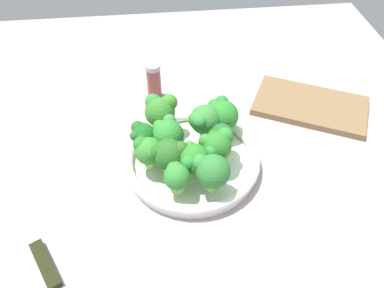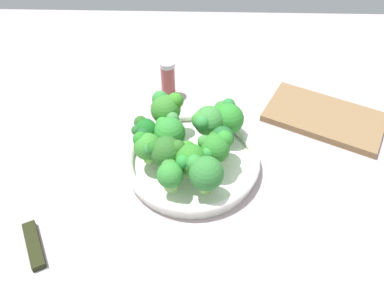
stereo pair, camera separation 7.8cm
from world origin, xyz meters
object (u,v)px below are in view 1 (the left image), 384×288
(broccoli_floret_0, at_px, (160,110))
(broccoli_floret_4, at_px, (217,145))
(broccoli_floret_7, at_px, (142,135))
(knife, at_px, (56,288))
(broccoli_floret_10, at_px, (177,176))
(broccoli_floret_11, at_px, (169,154))
(broccoli_floret_1, at_px, (194,159))
(broccoli_floret_2, at_px, (211,171))
(pepper_shaker, at_px, (154,81))
(broccoli_floret_5, at_px, (221,114))
(broccoli_floret_3, at_px, (167,134))
(broccoli_floret_8, at_px, (221,136))
(broccoli_floret_9, at_px, (149,151))
(cutting_board, at_px, (310,106))
(broccoli_floret_6, at_px, (203,120))
(bowl, at_px, (192,160))

(broccoli_floret_0, distance_m, broccoli_floret_4, 0.15)
(broccoli_floret_7, height_order, knife, broccoli_floret_7)
(broccoli_floret_10, height_order, broccoli_floret_11, broccoli_floret_11)
(broccoli_floret_1, height_order, broccoli_floret_2, broccoli_floret_2)
(knife, xyz_separation_m, pepper_shaker, (0.18, 0.48, 0.04))
(broccoli_floret_0, height_order, broccoli_floret_2, broccoli_floret_0)
(broccoli_floret_1, xyz_separation_m, broccoli_floret_11, (-0.04, 0.02, 0.00))
(broccoli_floret_1, bearing_deg, broccoli_floret_5, 59.85)
(broccoli_floret_3, relative_size, broccoli_floret_8, 1.13)
(broccoli_floret_8, relative_size, broccoli_floret_9, 0.97)
(cutting_board, bearing_deg, broccoli_floret_11, -151.55)
(broccoli_floret_8, xyz_separation_m, broccoli_floret_11, (-0.11, -0.04, 0.01))
(broccoli_floret_6, relative_size, broccoli_floret_10, 1.23)
(broccoli_floret_0, xyz_separation_m, broccoli_floret_11, (0.01, -0.12, -0.01))
(broccoli_floret_5, relative_size, knife, 0.30)
(broccoli_floret_0, height_order, pepper_shaker, broccoli_floret_0)
(broccoli_floret_9, height_order, pepper_shaker, broccoli_floret_9)
(pepper_shaker, bearing_deg, cutting_board, -13.19)
(broccoli_floret_4, height_order, broccoli_floret_9, broccoli_floret_4)
(broccoli_floret_0, relative_size, cutting_board, 0.31)
(bowl, xyz_separation_m, broccoli_floret_3, (-0.05, 0.02, 0.06))
(broccoli_floret_0, relative_size, broccoli_floret_6, 1.09)
(broccoli_floret_4, bearing_deg, broccoli_floret_9, 177.17)
(bowl, relative_size, broccoli_floret_0, 3.40)
(broccoli_floret_11, xyz_separation_m, knife, (-0.20, -0.20, -0.07))
(broccoli_floret_3, xyz_separation_m, broccoli_floret_11, (-0.00, -0.06, 0.01))
(broccoli_floret_5, distance_m, broccoli_floret_7, 0.17)
(broccoli_floret_2, height_order, broccoli_floret_8, broccoli_floret_2)
(broccoli_floret_5, xyz_separation_m, broccoli_floret_8, (-0.01, -0.07, -0.00))
(broccoli_floret_9, bearing_deg, cutting_board, 24.12)
(broccoli_floret_6, relative_size, broccoli_floret_11, 1.01)
(broccoli_floret_8, height_order, cutting_board, broccoli_floret_8)
(pepper_shaker, bearing_deg, broccoli_floret_4, -67.67)
(broccoli_floret_2, relative_size, broccoli_floret_11, 1.05)
(broccoli_floret_8, relative_size, broccoli_floret_11, 0.87)
(broccoli_floret_8, bearing_deg, broccoli_floret_2, -109.19)
(broccoli_floret_5, height_order, cutting_board, broccoli_floret_5)
(cutting_board, bearing_deg, broccoli_floret_1, -145.99)
(broccoli_floret_9, height_order, knife, broccoli_floret_9)
(broccoli_floret_11, bearing_deg, broccoli_floret_7, 129.31)
(broccoli_floret_7, xyz_separation_m, pepper_shaker, (0.03, 0.22, -0.03))
(broccoli_floret_1, distance_m, broccoli_floret_2, 0.04)
(bowl, bearing_deg, pepper_shaker, 105.19)
(broccoli_floret_3, xyz_separation_m, broccoli_floret_4, (0.09, -0.05, 0.01))
(bowl, relative_size, broccoli_floret_11, 3.74)
(broccoli_floret_4, height_order, broccoli_floret_6, broccoli_floret_4)
(broccoli_floret_2, height_order, knife, broccoli_floret_2)
(bowl, relative_size, broccoli_floret_6, 3.70)
(broccoli_floret_0, bearing_deg, broccoli_floret_5, -6.07)
(broccoli_floret_4, height_order, broccoli_floret_8, broccoli_floret_4)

